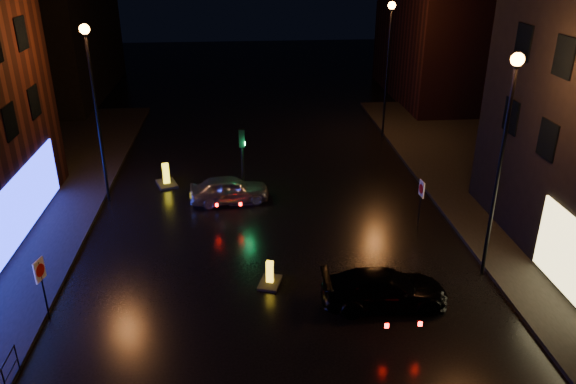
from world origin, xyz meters
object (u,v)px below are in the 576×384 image
(bollard_near, at_px, (270,279))
(bollard_far, at_px, (167,180))
(dark_sedan, at_px, (384,289))
(silver_hatchback, at_px, (229,189))
(road_sign_left, at_px, (41,275))
(road_sign_right, at_px, (421,193))
(traffic_signal, at_px, (243,186))

(bollard_near, relative_size, bollard_far, 0.80)
(dark_sedan, distance_m, bollard_near, 4.24)
(dark_sedan, distance_m, bollard_far, 14.24)
(silver_hatchback, relative_size, bollard_near, 3.01)
(bollard_near, distance_m, road_sign_left, 7.83)
(silver_hatchback, relative_size, road_sign_right, 1.74)
(road_sign_left, distance_m, road_sign_right, 15.38)
(dark_sedan, bearing_deg, bollard_far, 38.70)
(bollard_far, xyz_separation_m, road_sign_left, (-2.72, -11.06, 1.45))
(dark_sedan, distance_m, road_sign_right, 6.42)
(silver_hatchback, xyz_separation_m, bollard_near, (1.54, -7.31, -0.44))
(traffic_signal, height_order, road_sign_right, traffic_signal)
(traffic_signal, distance_m, bollard_far, 4.30)
(dark_sedan, relative_size, bollard_near, 3.47)
(bollard_near, xyz_separation_m, road_sign_right, (6.84, 3.99, 1.43))
(dark_sedan, height_order, bollard_near, dark_sedan)
(bollard_far, bearing_deg, road_sign_right, -45.30)
(bollard_near, height_order, road_sign_left, road_sign_left)
(traffic_signal, relative_size, dark_sedan, 0.79)
(road_sign_left, bearing_deg, silver_hatchback, 69.33)
(bollard_far, height_order, road_sign_right, road_sign_right)
(bollard_far, distance_m, road_sign_left, 11.49)
(dark_sedan, relative_size, road_sign_right, 2.00)
(road_sign_right, bearing_deg, road_sign_left, 16.72)
(silver_hatchback, bearing_deg, bollard_near, -174.09)
(dark_sedan, height_order, road_sign_left, road_sign_left)
(dark_sedan, height_order, road_sign_right, road_sign_right)
(bollard_near, xyz_separation_m, road_sign_left, (-7.55, -1.44, 1.50))
(dark_sedan, bearing_deg, bollard_near, 68.28)
(silver_hatchback, distance_m, bollard_near, 7.48)
(dark_sedan, relative_size, bollard_far, 2.78)
(dark_sedan, xyz_separation_m, bollard_far, (-8.73, 11.25, -0.38))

